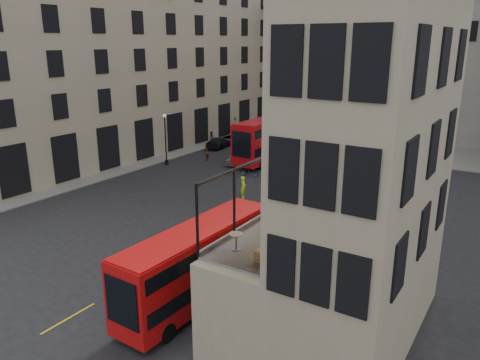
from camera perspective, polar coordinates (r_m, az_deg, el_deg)
The scene contains 31 objects.
ground at distance 26.39m, azimuth -6.89°, elevation -11.69°, with size 140.00×140.00×0.00m, color black.
host_building_main at distance 19.03m, azimuth 16.11°, elevation 1.74°, with size 7.26×11.40×15.10m.
host_frontage at distance 22.18m, azimuth 6.26°, elevation -10.90°, with size 3.00×11.00×4.50m, color tan.
cafe_floor at distance 21.21m, azimuth 6.45°, elevation -5.38°, with size 3.00×10.00×0.10m, color slate.
building_left at distance 56.48m, azimuth -15.94°, elevation 14.92°, with size 14.60×50.60×22.00m.
gateway at distance 68.78m, azimuth 16.15°, elevation 13.43°, with size 35.00×10.60×18.00m.
pavement_far at distance 60.85m, azimuth 11.77°, elevation 4.51°, with size 40.00×12.00×0.12m, color slate.
pavement_left at distance 49.10m, azimuth -17.96°, elevation 1.16°, with size 8.00×48.00×0.12m, color slate.
traffic_light_near at distance 35.25m, azimuth 4.13°, elevation 0.03°, with size 0.16×0.20×3.80m.
traffic_light_far at distance 55.63m, azimuth -0.62°, elevation 6.23°, with size 0.16×0.20×3.80m.
street_lamp_a at distance 49.05m, azimuth -9.05°, elevation 4.57°, with size 0.36×0.36×5.33m.
street_lamp_b at distance 56.75m, azimuth 10.43°, elevation 6.13°, with size 0.36×0.36×5.33m.
bus_near at distance 23.20m, azimuth -5.10°, elevation -9.75°, with size 2.52×9.79×3.88m.
bus_far at distance 50.54m, azimuth 3.88°, elevation 5.34°, with size 2.94×11.68×4.64m.
car_a at distance 49.27m, azimuth -0.14°, elevation 2.81°, with size 1.66×4.13×1.41m, color gray.
car_b at distance 49.11m, azimuth 11.23°, elevation 2.37°, with size 1.37×3.92×1.29m, color #AF0B0A.
car_c at distance 56.75m, azimuth -2.55°, elevation 4.58°, with size 1.78×4.39×1.27m, color black.
bicycle at distance 44.75m, azimuth 1.26°, elevation 1.07°, with size 0.62×1.79×0.94m, color gray.
cyclist at distance 38.42m, azimuth 0.40°, elevation -0.88°, with size 0.66×0.44×1.82m, color #D7FF1A.
pedestrian_a at distance 58.00m, azimuth -3.45°, elevation 5.06°, with size 0.85×0.66×1.74m, color gray.
pedestrian_b at distance 56.39m, azimuth 9.04°, elevation 4.60°, with size 1.19×0.68×1.84m, color gray.
pedestrian_c at distance 57.69m, azimuth 14.53°, elevation 4.47°, with size 0.99×0.41×1.69m, color gray.
pedestrian_d at distance 54.15m, azimuth 22.25°, elevation 3.13°, with size 0.96×0.62×1.96m, color gray.
pedestrian_e at distance 50.74m, azimuth -4.09°, elevation 3.29°, with size 0.58×0.38×1.60m, color gray.
cafe_table_near at distance 18.34m, azimuth -0.46°, elevation -7.21°, with size 0.54×0.54×0.68m.
cafe_table_mid at distance 22.07m, azimuth 4.76°, elevation -2.96°, with size 0.59×0.59×0.73m.
cafe_table_far at distance 24.53m, azimuth 9.52°, elevation -1.15°, with size 0.57×0.57×0.71m.
cafe_chair_a at distance 17.50m, azimuth 2.65°, elevation -9.15°, with size 0.42×0.42×0.84m.
cafe_chair_b at distance 20.94m, azimuth 8.91°, elevation -4.95°, with size 0.43×0.43×0.77m.
cafe_chair_c at distance 20.38m, azimuth 7.74°, elevation -5.42°, with size 0.47×0.47×0.87m.
cafe_chair_d at distance 23.55m, azimuth 12.63°, elevation -2.55°, with size 0.56×0.56×0.96m.
Camera 1 is at (15.06, -17.73, 12.46)m, focal length 35.00 mm.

